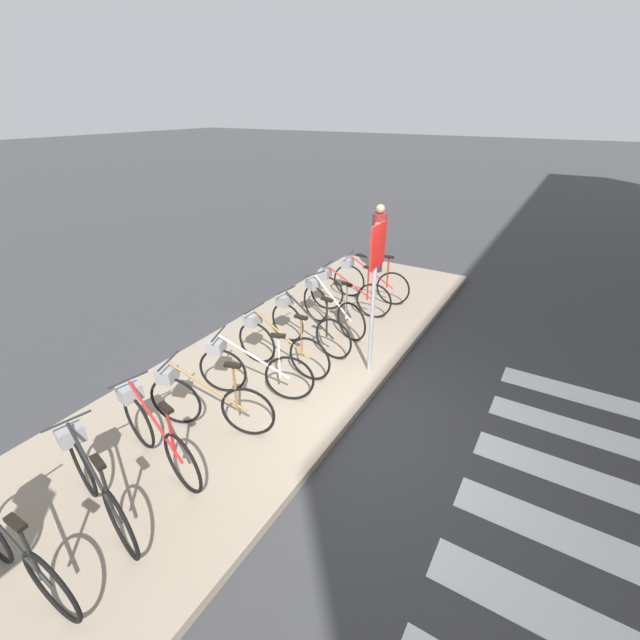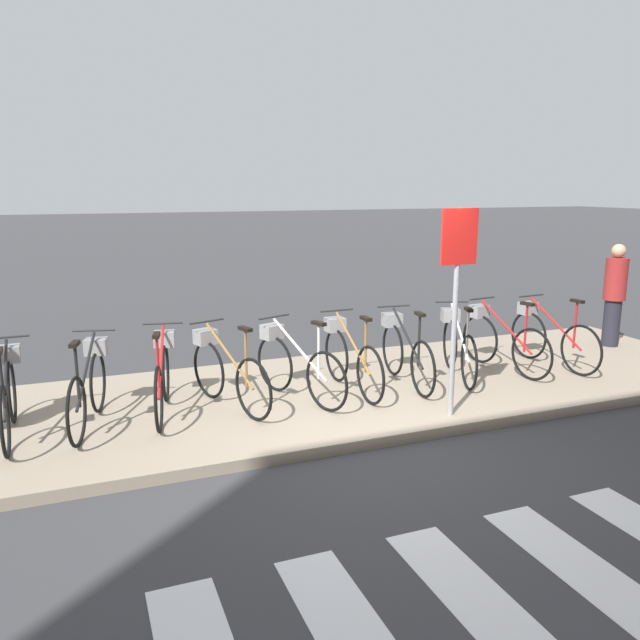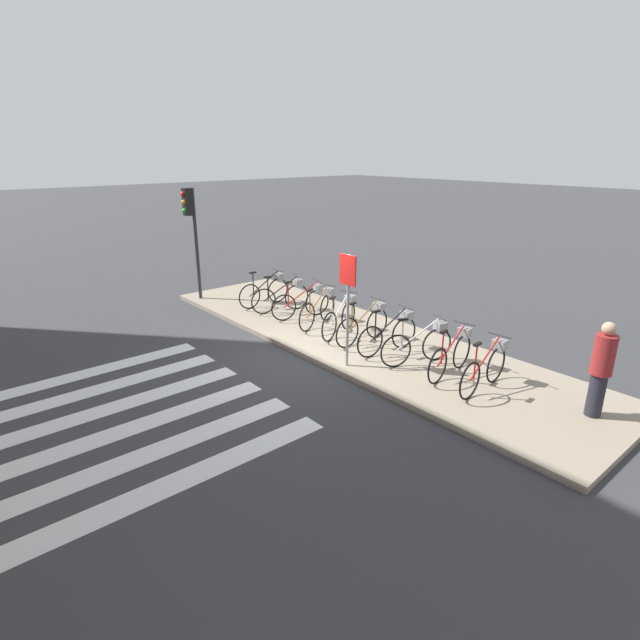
% 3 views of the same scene
% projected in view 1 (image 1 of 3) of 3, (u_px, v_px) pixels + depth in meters
% --- Properties ---
extents(ground_plane, '(120.00, 120.00, 0.00)m').
position_uv_depth(ground_plane, '(354.00, 421.00, 5.80)').
color(ground_plane, '#38383A').
extents(sidewalk, '(12.04, 3.26, 0.12)m').
position_uv_depth(sidewalk, '(259.00, 382.00, 6.52)').
color(sidewalk, gray).
rests_on(sidewalk, ground_plane).
extents(parked_bicycle_0, '(0.46, 1.68, 1.03)m').
position_uv_depth(parked_bicycle_0, '(8.00, 545.00, 3.55)').
color(parked_bicycle_0, black).
rests_on(parked_bicycle_0, sidewalk).
extents(parked_bicycle_1, '(0.57, 1.64, 1.03)m').
position_uv_depth(parked_bicycle_1, '(94.00, 481.00, 4.16)').
color(parked_bicycle_1, black).
rests_on(parked_bicycle_1, sidewalk).
extents(parked_bicycle_2, '(0.52, 1.65, 1.03)m').
position_uv_depth(parked_bicycle_2, '(154.00, 431.00, 4.80)').
color(parked_bicycle_2, black).
rests_on(parked_bicycle_2, sidewalk).
extents(parked_bicycle_3, '(0.65, 1.61, 1.03)m').
position_uv_depth(parked_bicycle_3, '(203.00, 399.00, 5.31)').
color(parked_bicycle_3, black).
rests_on(parked_bicycle_3, sidewalk).
extents(parked_bicycle_4, '(0.69, 1.60, 1.03)m').
position_uv_depth(parked_bicycle_4, '(249.00, 368.00, 5.94)').
color(parked_bicycle_4, black).
rests_on(parked_bicycle_4, sidewalk).
extents(parked_bicycle_5, '(0.46, 1.68, 1.03)m').
position_uv_depth(parked_bicycle_5, '(277.00, 344.00, 6.55)').
color(parked_bicycle_5, black).
rests_on(parked_bicycle_5, sidewalk).
extents(parked_bicycle_6, '(0.46, 1.68, 1.03)m').
position_uv_depth(parked_bicycle_6, '(305.00, 324.00, 7.14)').
color(parked_bicycle_6, black).
rests_on(parked_bicycle_6, sidewalk).
extents(parked_bicycle_7, '(0.67, 1.60, 1.03)m').
position_uv_depth(parked_bicycle_7, '(329.00, 306.00, 7.77)').
color(parked_bicycle_7, black).
rests_on(parked_bicycle_7, sidewalk).
extents(parked_bicycle_8, '(0.46, 1.67, 1.03)m').
position_uv_depth(parked_bicycle_8, '(346.00, 292.00, 8.36)').
color(parked_bicycle_8, black).
rests_on(parked_bicycle_8, sidewalk).
extents(parked_bicycle_9, '(0.46, 1.68, 1.03)m').
position_uv_depth(parked_bicycle_9, '(367.00, 280.00, 8.93)').
color(parked_bicycle_9, black).
rests_on(parked_bicycle_9, sidewalk).
extents(pedestrian, '(0.34, 0.34, 1.65)m').
position_uv_depth(pedestrian, '(379.00, 237.00, 10.30)').
color(pedestrian, '#23232D').
rests_on(pedestrian, sidewalk).
extents(sign_post, '(0.44, 0.07, 2.31)m').
position_uv_depth(sign_post, '(375.00, 276.00, 6.00)').
color(sign_post, '#99999E').
rests_on(sign_post, sidewalk).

